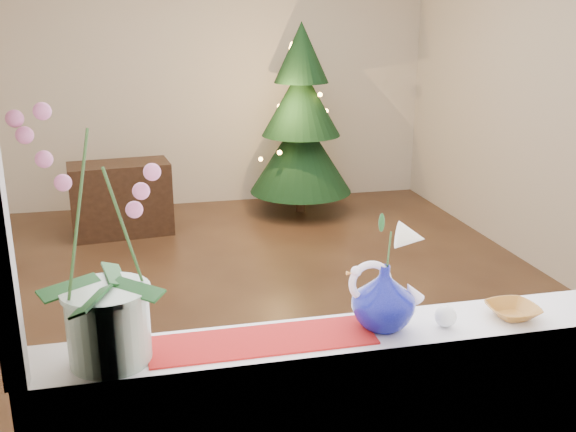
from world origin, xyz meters
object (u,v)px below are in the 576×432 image
object	(u,v)px
amber_dish	(513,312)
orchid_pot	(101,239)
swan	(385,295)
xmas_tree	(301,120)
paperweight	(446,316)
side_table	(121,199)
blue_vase	(384,292)

from	to	relation	value
amber_dish	orchid_pot	bearing A→B (deg)	179.85
swan	xmas_tree	distance (m)	4.36
paperweight	side_table	distance (m)	4.23
paperweight	orchid_pot	bearing A→B (deg)	179.02
orchid_pot	xmas_tree	distance (m)	4.64
swan	blue_vase	distance (m)	0.02
blue_vase	amber_dish	world-z (taller)	blue_vase
paperweight	side_table	xyz separation A→B (m)	(-1.15, 4.02, -0.63)
amber_dish	xmas_tree	distance (m)	4.34
amber_dish	xmas_tree	world-z (taller)	xmas_tree
amber_dish	side_table	bearing A→B (deg)	109.34
amber_dish	blue_vase	bearing A→B (deg)	176.84
amber_dish	paperweight	bearing A→B (deg)	-176.71
amber_dish	xmas_tree	bearing A→B (deg)	85.49
swan	amber_dish	world-z (taller)	swan
blue_vase	amber_dish	xyz separation A→B (m)	(0.45, -0.03, -0.11)
swan	xmas_tree	xyz separation A→B (m)	(0.79, 4.29, -0.10)
blue_vase	xmas_tree	distance (m)	4.37
paperweight	amber_dish	bearing A→B (deg)	3.29
swan	side_table	size ratio (longest dim) A/B	0.29
xmas_tree	orchid_pot	bearing A→B (deg)	-110.86
swan	orchid_pot	bearing A→B (deg)	175.56
paperweight	xmas_tree	world-z (taller)	xmas_tree
xmas_tree	side_table	size ratio (longest dim) A/B	2.13
paperweight	xmas_tree	bearing A→B (deg)	82.21
orchid_pot	xmas_tree	xyz separation A→B (m)	(1.65, 4.32, -0.37)
orchid_pot	xmas_tree	bearing A→B (deg)	69.14
blue_vase	amber_dish	distance (m)	0.47
paperweight	amber_dish	size ratio (longest dim) A/B	0.50
xmas_tree	side_table	xyz separation A→B (m)	(-1.75, -0.32, -0.60)
orchid_pot	amber_dish	world-z (taller)	orchid_pot
orchid_pot	blue_vase	size ratio (longest dim) A/B	3.05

